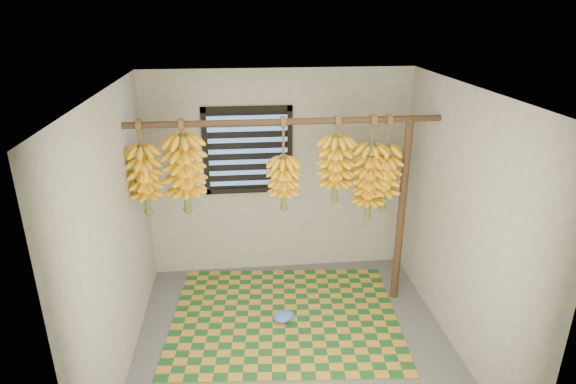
{
  "coord_description": "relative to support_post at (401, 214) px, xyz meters",
  "views": [
    {
      "loc": [
        -0.46,
        -3.72,
        3.02
      ],
      "look_at": [
        0.0,
        0.55,
        1.35
      ],
      "focal_mm": 30.0,
      "sensor_mm": 36.0,
      "label": 1
    }
  ],
  "objects": [
    {
      "name": "floor",
      "position": [
        -1.2,
        -0.7,
        -1.0
      ],
      "size": [
        3.0,
        3.0,
        0.01
      ],
      "primitive_type": "cube",
      "color": "#4E4E4E",
      "rests_on": "ground"
    },
    {
      "name": "support_post",
      "position": [
        0.0,
        0.0,
        0.0
      ],
      "size": [
        0.08,
        0.08,
        2.0
      ],
      "primitive_type": "cylinder",
      "color": "#452E1C",
      "rests_on": "floor"
    },
    {
      "name": "banana_bunch_d",
      "position": [
        -0.71,
        0.0,
        0.52
      ],
      "size": [
        0.34,
        0.34,
        0.87
      ],
      "color": "brown",
      "rests_on": "hanging_pole"
    },
    {
      "name": "banana_bunch_b",
      "position": [
        -2.17,
        0.0,
        0.52
      ],
      "size": [
        0.38,
        0.38,
        0.92
      ],
      "color": "brown",
      "rests_on": "hanging_pole"
    },
    {
      "name": "ceiling",
      "position": [
        -1.2,
        -0.7,
        1.4
      ],
      "size": [
        3.0,
        3.0,
        0.01
      ],
      "primitive_type": "cube",
      "color": "silver",
      "rests_on": "wall_back"
    },
    {
      "name": "banana_bunch_f",
      "position": [
        -0.21,
        0.0,
        0.4
      ],
      "size": [
        0.31,
        0.31,
        0.99
      ],
      "color": "brown",
      "rests_on": "hanging_pole"
    },
    {
      "name": "banana_bunch_a",
      "position": [
        -2.55,
        0.0,
        0.47
      ],
      "size": [
        0.33,
        0.33,
        0.93
      ],
      "color": "brown",
      "rests_on": "hanging_pole"
    },
    {
      "name": "window",
      "position": [
        -1.55,
        0.78,
        0.5
      ],
      "size": [
        1.0,
        0.04,
        1.0
      ],
      "color": "black",
      "rests_on": "wall_back"
    },
    {
      "name": "banana_bunch_c",
      "position": [
        -1.23,
        0.0,
        0.38
      ],
      "size": [
        0.3,
        0.3,
        0.94
      ],
      "color": "brown",
      "rests_on": "hanging_pole"
    },
    {
      "name": "woven_mat",
      "position": [
        -1.24,
        -0.25,
        -0.99
      ],
      "size": [
        2.45,
        2.03,
        0.01
      ],
      "primitive_type": "cube",
      "rotation": [
        0.0,
        0.0,
        -0.08
      ],
      "color": "#174F21",
      "rests_on": "floor"
    },
    {
      "name": "banana_bunch_e",
      "position": [
        -0.36,
        -0.0,
        0.36
      ],
      "size": [
        0.35,
        0.35,
        1.08
      ],
      "color": "brown",
      "rests_on": "hanging_pole"
    },
    {
      "name": "hanging_pole",
      "position": [
        -1.2,
        0.0,
        1.0
      ],
      "size": [
        3.0,
        0.06,
        0.06
      ],
      "primitive_type": "cylinder",
      "rotation": [
        0.0,
        1.57,
        0.0
      ],
      "color": "#452E1C",
      "rests_on": "wall_left"
    },
    {
      "name": "wall_back",
      "position": [
        -1.2,
        0.8,
        0.2
      ],
      "size": [
        3.0,
        0.01,
        2.4
      ],
      "primitive_type": "cube",
      "color": "gray",
      "rests_on": "floor"
    },
    {
      "name": "plastic_bag",
      "position": [
        -1.26,
        -0.33,
        -0.94
      ],
      "size": [
        0.28,
        0.24,
        0.09
      ],
      "primitive_type": "ellipsoid",
      "rotation": [
        0.0,
        0.0,
        0.41
      ],
      "color": "#3F63ED",
      "rests_on": "woven_mat"
    },
    {
      "name": "wall_left",
      "position": [
        -2.71,
        -0.7,
        0.2
      ],
      "size": [
        0.01,
        3.0,
        2.4
      ],
      "primitive_type": "cube",
      "color": "gray",
      "rests_on": "floor"
    },
    {
      "name": "wall_right",
      "position": [
        0.3,
        -0.7,
        0.2
      ],
      "size": [
        0.01,
        3.0,
        2.4
      ],
      "primitive_type": "cube",
      "color": "gray",
      "rests_on": "floor"
    }
  ]
}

